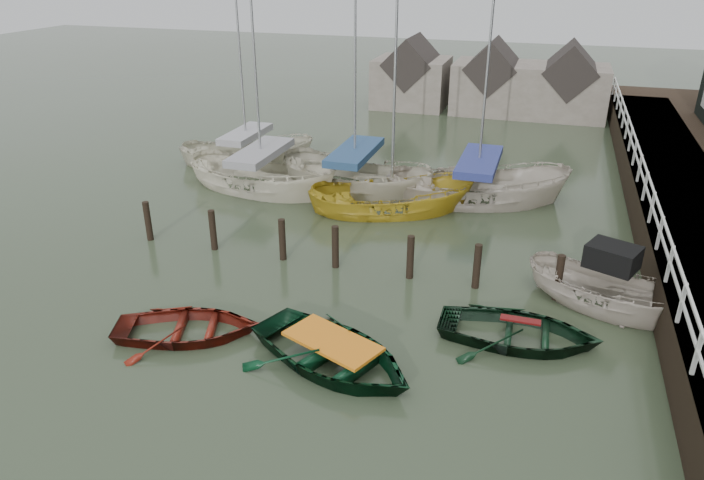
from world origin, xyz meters
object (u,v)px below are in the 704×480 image
(rowboat_dkgreen, at_px, (518,341))
(sailboat_c, at_px, (391,211))
(rowboat_green, at_px, (333,365))
(sailboat_d, at_px, (476,200))
(rowboat_red, at_px, (189,335))
(sailboat_b, at_px, (355,189))
(motorboat, at_px, (604,306))
(sailboat_e, at_px, (248,163))
(sailboat_a, at_px, (263,188))

(rowboat_dkgreen, distance_m, sailboat_c, 9.32)
(rowboat_green, distance_m, rowboat_dkgreen, 4.83)
(sailboat_c, xyz_separation_m, sailboat_d, (2.98, 2.04, 0.05))
(rowboat_dkgreen, xyz_separation_m, sailboat_c, (-5.32, 7.65, 0.01))
(rowboat_red, distance_m, sailboat_c, 10.40)
(sailboat_b, xyz_separation_m, sailboat_d, (5.02, 0.23, 0.00))
(rowboat_dkgreen, distance_m, sailboat_d, 9.97)
(motorboat, relative_size, sailboat_e, 0.46)
(sailboat_c, distance_m, sailboat_d, 3.61)
(motorboat, distance_m, sailboat_e, 17.81)
(rowboat_red, relative_size, sailboat_b, 0.31)
(sailboat_c, bearing_deg, sailboat_e, 43.67)
(motorboat, bearing_deg, rowboat_dkgreen, 160.92)
(rowboat_red, bearing_deg, sailboat_e, 0.65)
(motorboat, bearing_deg, sailboat_d, 55.02)
(rowboat_red, height_order, motorboat, motorboat)
(rowboat_dkgreen, bearing_deg, motorboat, -43.62)
(rowboat_green, relative_size, motorboat, 0.91)
(rowboat_green, xyz_separation_m, sailboat_c, (-1.13, 10.05, 0.01))
(sailboat_a, distance_m, sailboat_e, 3.70)
(rowboat_dkgreen, relative_size, sailboat_e, 0.38)
(rowboat_dkgreen, distance_m, motorboat, 3.22)
(rowboat_green, height_order, sailboat_e, sailboat_e)
(rowboat_green, height_order, sailboat_b, sailboat_b)
(rowboat_red, xyz_separation_m, rowboat_dkgreen, (8.21, 2.34, 0.00))
(rowboat_green, relative_size, rowboat_dkgreen, 1.11)
(rowboat_dkgreen, height_order, sailboat_b, sailboat_b)
(rowboat_green, xyz_separation_m, sailboat_a, (-6.86, 10.72, 0.06))
(rowboat_red, distance_m, rowboat_dkgreen, 8.53)
(sailboat_e, bearing_deg, rowboat_red, 179.35)
(sailboat_e, bearing_deg, rowboat_dkgreen, -151.40)
(sailboat_c, bearing_deg, rowboat_dkgreen, -166.71)
(sailboat_a, bearing_deg, sailboat_e, 45.86)
(rowboat_green, bearing_deg, sailboat_e, 56.19)
(rowboat_dkgreen, bearing_deg, sailboat_a, 51.85)
(rowboat_dkgreen, xyz_separation_m, motorboat, (2.17, 2.38, 0.09))
(rowboat_red, height_order, sailboat_e, sailboat_e)
(sailboat_b, bearing_deg, sailboat_a, 123.03)
(rowboat_green, xyz_separation_m, motorboat, (6.37, 4.78, 0.09))
(motorboat, relative_size, sailboat_b, 0.42)
(rowboat_red, distance_m, sailboat_a, 11.03)
(rowboat_green, bearing_deg, sailboat_b, 37.73)
(rowboat_dkgreen, relative_size, sailboat_c, 0.41)
(rowboat_dkgreen, relative_size, sailboat_a, 0.38)
(sailboat_b, xyz_separation_m, sailboat_c, (2.04, -1.81, -0.05))
(sailboat_c, bearing_deg, sailboat_a, 61.88)
(rowboat_red, xyz_separation_m, sailboat_b, (0.85, 11.80, 0.06))
(sailboat_a, bearing_deg, motorboat, -104.32)
(sailboat_a, distance_m, sailboat_d, 8.82)
(sailboat_e, bearing_deg, motorboat, -140.99)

